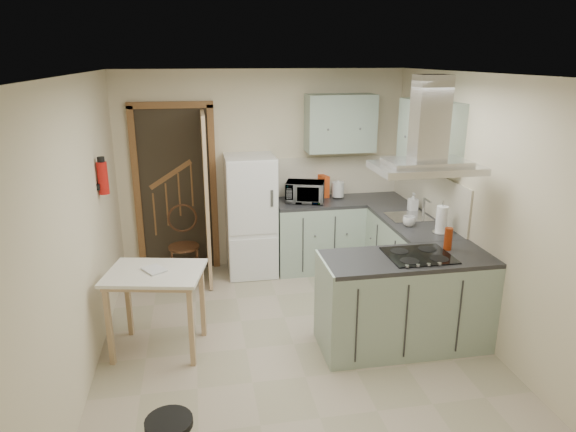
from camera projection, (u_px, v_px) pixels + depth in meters
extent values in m
plane|color=tan|center=(294.00, 344.00, 4.92)|extent=(4.20, 4.20, 0.00)
plane|color=silver|center=(295.00, 74.00, 4.18)|extent=(4.20, 4.20, 0.00)
plane|color=beige|center=(263.00, 171.00, 6.52)|extent=(3.60, 0.00, 3.60)
plane|color=beige|center=(81.00, 232.00, 4.24)|extent=(0.00, 4.20, 4.20)
plane|color=beige|center=(481.00, 210.00, 4.86)|extent=(0.00, 4.20, 4.20)
cube|color=brown|center=(176.00, 190.00, 6.37)|extent=(1.10, 0.12, 2.10)
cube|color=white|center=(251.00, 216.00, 6.36)|extent=(0.60, 0.60, 1.50)
cube|color=#9EB2A0|center=(318.00, 234.00, 6.59)|extent=(1.08, 0.60, 0.90)
cube|color=#9EB2A0|center=(400.00, 249.00, 6.10)|extent=(0.60, 1.95, 0.90)
cube|color=beige|center=(336.00, 175.00, 6.70)|extent=(1.68, 0.02, 0.50)
cube|color=#9EB2A0|center=(340.00, 123.00, 6.34)|extent=(0.85, 0.35, 0.70)
cube|color=#9EB2A0|center=(429.00, 134.00, 5.45)|extent=(0.35, 0.90, 0.70)
cube|color=#9EB2A0|center=(405.00, 301.00, 4.79)|extent=(1.55, 0.65, 0.90)
cube|color=black|center=(419.00, 255.00, 4.67)|extent=(0.58, 0.50, 0.01)
cube|color=silver|center=(426.00, 168.00, 4.43)|extent=(0.90, 0.55, 0.10)
cube|color=silver|center=(408.00, 217.00, 5.80)|extent=(0.45, 0.40, 0.01)
cylinder|color=#B2140F|center=(103.00, 178.00, 5.03)|extent=(0.10, 0.10, 0.32)
cube|color=tan|center=(158.00, 311.00, 4.73)|extent=(0.96, 0.80, 0.79)
cube|color=#52301B|center=(184.00, 247.00, 6.25)|extent=(0.40, 0.40, 0.84)
imported|color=black|center=(305.00, 192.00, 6.38)|extent=(0.54, 0.44, 0.26)
cylinder|color=silver|center=(338.00, 189.00, 6.56)|extent=(0.16, 0.16, 0.23)
cube|color=#DF4C1A|center=(324.00, 186.00, 6.62)|extent=(0.12, 0.20, 0.28)
imported|color=#B1B2BE|center=(413.00, 202.00, 6.01)|extent=(0.10, 0.10, 0.21)
cylinder|color=white|center=(442.00, 219.00, 5.25)|extent=(0.13, 0.13, 0.29)
imported|color=white|center=(409.00, 221.00, 5.48)|extent=(0.17, 0.17, 0.11)
cylinder|color=#9E310D|center=(448.00, 239.00, 4.80)|extent=(0.09, 0.09, 0.21)
imported|color=#9C3440|center=(146.00, 268.00, 4.56)|extent=(0.25, 0.27, 0.10)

